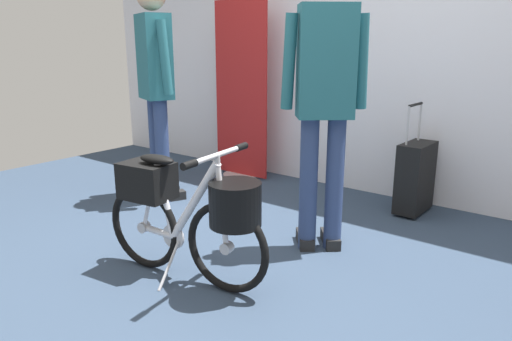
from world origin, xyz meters
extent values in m
plane|color=#2D3D51|center=(0.00, 0.00, 0.00)|extent=(6.80, 6.80, 0.00)
cube|color=silver|center=(0.00, 1.95, 1.35)|extent=(6.80, 0.10, 2.70)
cylinder|color=#B7B7BC|center=(-1.37, 1.63, 0.01)|extent=(0.36, 0.36, 0.02)
cube|color=#A51E1E|center=(-1.37, 1.63, 0.83)|extent=(0.60, 0.02, 1.62)
torus|color=black|center=(0.00, -0.14, 0.24)|extent=(0.49, 0.11, 0.49)
cylinder|color=#B7B7BC|center=(0.00, -0.14, 0.24)|extent=(0.07, 0.06, 0.06)
torus|color=black|center=(-0.56, -0.21, 0.24)|extent=(0.49, 0.11, 0.49)
cylinder|color=#B7B7BC|center=(-0.56, -0.21, 0.24)|extent=(0.07, 0.06, 0.06)
cylinder|color=silver|center=(-0.45, -0.20, 0.24)|extent=(0.22, 0.06, 0.05)
cylinder|color=silver|center=(-0.20, -0.16, 0.46)|extent=(0.34, 0.09, 0.47)
cylinder|color=silver|center=(-0.39, -0.19, 0.43)|extent=(0.13, 0.05, 0.41)
cylinder|color=silver|center=(-0.45, -0.20, 0.24)|extent=(0.22, 0.05, 0.04)
cylinder|color=silver|center=(-0.03, -0.14, 0.46)|extent=(0.08, 0.04, 0.44)
cylinder|color=silver|center=(-0.50, -0.20, 0.44)|extent=(0.15, 0.04, 0.40)
ellipsoid|color=black|center=(-0.44, -0.20, 0.65)|extent=(0.23, 0.12, 0.05)
cylinder|color=#B7B7BC|center=(-0.05, -0.14, 0.70)|extent=(0.03, 0.03, 0.04)
cylinder|color=#B7B7BC|center=(-0.05, -0.14, 0.72)|extent=(0.08, 0.44, 0.03)
cylinder|color=black|center=(-0.02, -0.36, 0.72)|extent=(0.05, 0.09, 0.04)
cylinder|color=black|center=(-0.08, 0.08, 0.72)|extent=(0.05, 0.09, 0.04)
cylinder|color=#B7B7BC|center=(-0.35, -0.18, 0.23)|extent=(0.14, 0.03, 0.14)
cylinder|color=#B7B7BC|center=(-0.30, -0.27, 0.11)|extent=(0.04, 0.19, 0.23)
cylinder|color=black|center=(0.05, -0.13, 0.49)|extent=(0.29, 0.29, 0.22)
cube|color=black|center=(-0.51, -0.21, 0.52)|extent=(0.30, 0.24, 0.20)
cylinder|color=navy|center=(-1.37, 0.64, 0.41)|extent=(0.11, 0.11, 0.83)
cube|color=black|center=(-1.35, 0.69, 0.04)|extent=(0.18, 0.26, 0.07)
cylinder|color=navy|center=(-1.51, 0.71, 0.41)|extent=(0.11, 0.11, 0.83)
cube|color=black|center=(-1.49, 0.75, 0.04)|extent=(0.18, 0.26, 0.07)
cube|color=#23606B|center=(-1.44, 0.68, 1.15)|extent=(0.37, 0.31, 0.64)
cylinder|color=#23606B|center=(-1.24, 0.61, 1.15)|extent=(0.13, 0.12, 0.54)
cylinder|color=#23606B|center=(-1.63, 0.77, 1.15)|extent=(0.09, 0.12, 0.54)
cylinder|color=navy|center=(0.16, 0.68, 0.41)|extent=(0.11, 0.11, 0.83)
cube|color=black|center=(0.13, 0.72, 0.04)|extent=(0.22, 0.24, 0.07)
cylinder|color=navy|center=(0.04, 0.58, 0.41)|extent=(0.11, 0.11, 0.83)
cube|color=black|center=(0.00, 0.62, 0.04)|extent=(0.22, 0.24, 0.07)
cube|color=#23606B|center=(0.10, 0.63, 1.14)|extent=(0.37, 0.36, 0.64)
cylinder|color=#23606B|center=(0.25, 0.78, 1.14)|extent=(0.08, 0.11, 0.54)
cylinder|color=#23606B|center=(-0.07, 0.51, 1.14)|extent=(0.12, 0.10, 0.54)
cube|color=black|center=(0.33, 1.62, 0.28)|extent=(0.19, 0.37, 0.52)
cylinder|color=#B7B7BC|center=(0.28, 1.51, 0.68)|extent=(0.02, 0.02, 0.28)
cylinder|color=#B7B7BC|center=(0.29, 1.74, 0.68)|extent=(0.02, 0.02, 0.28)
cylinder|color=black|center=(0.29, 1.62, 0.82)|extent=(0.03, 0.23, 0.02)
cylinder|color=black|center=(0.38, 1.50, 0.02)|extent=(0.04, 0.02, 0.04)
cylinder|color=black|center=(0.39, 1.75, 0.02)|extent=(0.04, 0.02, 0.04)
camera|label=1|loc=(1.47, -1.78, 1.24)|focal=32.94mm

